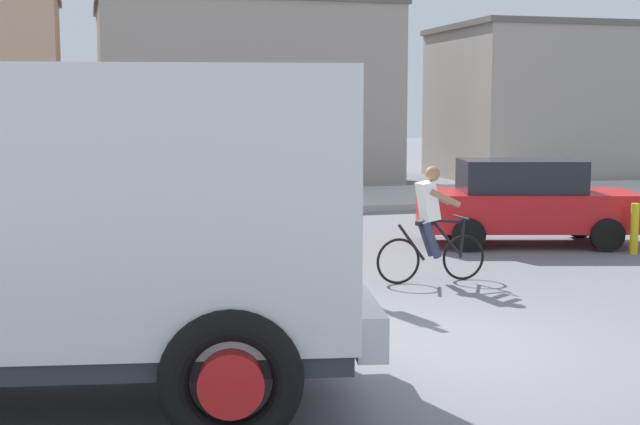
{
  "coord_description": "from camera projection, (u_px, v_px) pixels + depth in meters",
  "views": [
    {
      "loc": [
        -3.71,
        -8.6,
        2.59
      ],
      "look_at": [
        -0.75,
        2.5,
        1.2
      ],
      "focal_mm": 49.44,
      "sensor_mm": 36.0,
      "label": 1
    }
  ],
  "objects": [
    {
      "name": "ground_plane",
      "position": [
        447.0,
        347.0,
        9.5
      ],
      "size": [
        120.0,
        120.0,
        0.0
      ],
      "primitive_type": "plane",
      "color": "slate"
    },
    {
      "name": "cyclist",
      "position": [
        431.0,
        224.0,
        12.94
      ],
      "size": [
        1.73,
        0.5,
        1.72
      ],
      "color": "black",
      "rests_on": "ground"
    },
    {
      "name": "building_mid_block",
      "position": [
        243.0,
        94.0,
        29.77
      ],
      "size": [
        9.59,
        6.7,
        5.97
      ],
      "color": "#9E9389",
      "rests_on": "ground"
    },
    {
      "name": "sidewalk_far",
      "position": [
        232.0,
        202.0,
        23.31
      ],
      "size": [
        80.0,
        5.0,
        0.16
      ],
      "primitive_type": "cube",
      "color": "#ADADA8",
      "rests_on": "ground"
    },
    {
      "name": "truck_foreground",
      "position": [
        45.0,
        214.0,
        7.54
      ],
      "size": [
        5.75,
        3.48,
        2.9
      ],
      "color": "white",
      "rests_on": "ground"
    },
    {
      "name": "bollard_far",
      "position": [
        634.0,
        229.0,
        15.45
      ],
      "size": [
        0.14,
        0.14,
        0.9
      ],
      "primitive_type": "cylinder",
      "color": "gold",
      "rests_on": "ground"
    },
    {
      "name": "building_corner_right",
      "position": [
        587.0,
        103.0,
        32.09
      ],
      "size": [
        10.7,
        6.03,
        5.43
      ],
      "color": "#9E9389",
      "rests_on": "ground"
    },
    {
      "name": "traffic_light_pole",
      "position": [
        293.0,
        141.0,
        13.09
      ],
      "size": [
        0.24,
        0.43,
        3.2
      ],
      "color": "red",
      "rests_on": "ground"
    },
    {
      "name": "car_white_mid",
      "position": [
        175.0,
        214.0,
        14.54
      ],
      "size": [
        4.32,
        2.76,
        1.6
      ],
      "color": "gold",
      "rests_on": "ground"
    },
    {
      "name": "car_red_near",
      "position": [
        525.0,
        201.0,
        16.51
      ],
      "size": [
        4.3,
        2.66,
        1.6
      ],
      "color": "red",
      "rests_on": "ground"
    }
  ]
}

